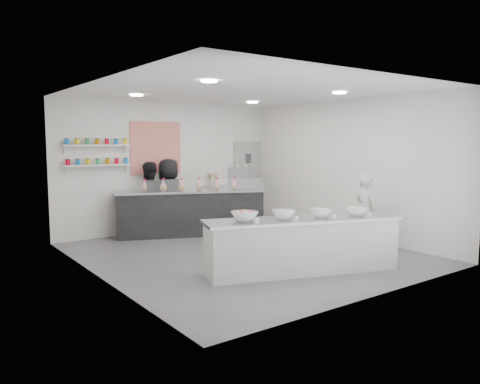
% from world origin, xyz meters
% --- Properties ---
extents(floor, '(6.00, 6.00, 0.00)m').
position_xyz_m(floor, '(0.00, 0.00, 0.00)').
color(floor, '#515156').
rests_on(floor, ground).
extents(ceiling, '(6.00, 6.00, 0.00)m').
position_xyz_m(ceiling, '(0.00, 0.00, 3.00)').
color(ceiling, white).
rests_on(ceiling, floor).
extents(back_wall, '(5.50, 0.00, 5.50)m').
position_xyz_m(back_wall, '(0.00, 3.00, 1.50)').
color(back_wall, white).
rests_on(back_wall, floor).
extents(left_wall, '(0.00, 6.00, 6.00)m').
position_xyz_m(left_wall, '(-2.75, 0.00, 1.50)').
color(left_wall, white).
rests_on(left_wall, floor).
extents(right_wall, '(0.00, 6.00, 6.00)m').
position_xyz_m(right_wall, '(2.75, 0.00, 1.50)').
color(right_wall, white).
rests_on(right_wall, floor).
extents(back_door, '(0.88, 0.04, 2.10)m').
position_xyz_m(back_door, '(2.30, 2.97, 1.05)').
color(back_door, '#9F9F9C').
rests_on(back_door, floor).
extents(pattern_panel, '(1.25, 0.03, 1.20)m').
position_xyz_m(pattern_panel, '(-0.35, 2.98, 1.95)').
color(pattern_panel, red).
rests_on(pattern_panel, back_wall).
extents(jar_shelf_lower, '(1.45, 0.22, 0.04)m').
position_xyz_m(jar_shelf_lower, '(-1.75, 2.90, 1.60)').
color(jar_shelf_lower, silver).
rests_on(jar_shelf_lower, back_wall).
extents(jar_shelf_upper, '(1.45, 0.22, 0.04)m').
position_xyz_m(jar_shelf_upper, '(-1.75, 2.90, 2.02)').
color(jar_shelf_upper, silver).
rests_on(jar_shelf_upper, back_wall).
extents(preserve_jars, '(1.45, 0.10, 0.56)m').
position_xyz_m(preserve_jars, '(-1.75, 2.88, 1.88)').
color(preserve_jars, red).
rests_on(preserve_jars, jar_shelf_lower).
extents(downlight_0, '(0.24, 0.24, 0.02)m').
position_xyz_m(downlight_0, '(-1.40, -1.00, 2.98)').
color(downlight_0, white).
rests_on(downlight_0, ceiling).
extents(downlight_1, '(0.24, 0.24, 0.02)m').
position_xyz_m(downlight_1, '(1.40, -1.00, 2.98)').
color(downlight_1, white).
rests_on(downlight_1, ceiling).
extents(downlight_2, '(0.24, 0.24, 0.02)m').
position_xyz_m(downlight_2, '(-1.40, 1.60, 2.98)').
color(downlight_2, white).
rests_on(downlight_2, ceiling).
extents(downlight_3, '(0.24, 0.24, 0.02)m').
position_xyz_m(downlight_3, '(1.40, 1.60, 2.98)').
color(downlight_3, white).
rests_on(downlight_3, ceiling).
extents(prep_counter, '(3.28, 1.74, 0.88)m').
position_xyz_m(prep_counter, '(0.02, -1.53, 0.44)').
color(prep_counter, '#B6B7B2').
rests_on(prep_counter, floor).
extents(back_bar, '(3.25, 1.82, 1.01)m').
position_xyz_m(back_bar, '(0.04, 2.09, 0.51)').
color(back_bar, black).
rests_on(back_bar, floor).
extents(sneeze_guard, '(2.98, 1.26, 0.28)m').
position_xyz_m(sneeze_guard, '(-0.07, 1.83, 1.15)').
color(sneeze_guard, white).
rests_on(sneeze_guard, back_bar).
extents(espresso_ledge, '(1.35, 0.43, 1.01)m').
position_xyz_m(espresso_ledge, '(1.55, 2.78, 0.50)').
color(espresso_ledge, '#B6B7B2').
rests_on(espresso_ledge, floor).
extents(espresso_machine, '(0.55, 0.38, 0.42)m').
position_xyz_m(espresso_machine, '(1.96, 2.78, 1.21)').
color(espresso_machine, '#93969E').
rests_on(espresso_machine, espresso_ledge).
extents(cup_stacks, '(0.24, 0.24, 0.31)m').
position_xyz_m(cup_stacks, '(1.06, 2.78, 1.16)').
color(cup_stacks, tan).
rests_on(cup_stacks, espresso_ledge).
extents(prep_bowls, '(2.35, 1.21, 0.15)m').
position_xyz_m(prep_bowls, '(0.02, -1.53, 0.95)').
color(prep_bowls, white).
rests_on(prep_bowls, prep_counter).
extents(label_cards, '(2.01, 0.04, 0.07)m').
position_xyz_m(label_cards, '(0.18, -2.01, 0.91)').
color(label_cards, white).
rests_on(label_cards, prep_counter).
extents(cookie_bags, '(2.05, 0.98, 0.28)m').
position_xyz_m(cookie_bags, '(0.04, 2.09, 1.15)').
color(cookie_bags, '#CF71A2').
rests_on(cookie_bags, back_bar).
extents(woman_prep, '(0.42, 0.58, 1.48)m').
position_xyz_m(woman_prep, '(2.13, -1.09, 0.74)').
color(woman_prep, silver).
rests_on(woman_prep, floor).
extents(staff_left, '(0.93, 0.79, 1.65)m').
position_xyz_m(staff_left, '(-0.74, 2.60, 0.83)').
color(staff_left, black).
rests_on(staff_left, floor).
extents(staff_right, '(0.88, 0.61, 1.72)m').
position_xyz_m(staff_right, '(-0.23, 2.60, 0.86)').
color(staff_right, black).
rests_on(staff_right, floor).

